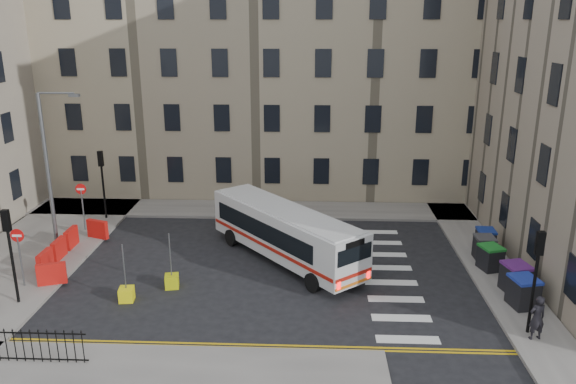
# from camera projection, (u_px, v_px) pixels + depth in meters

# --- Properties ---
(ground) EXTENTS (120.00, 120.00, 0.00)m
(ground) POSITION_uv_depth(u_px,v_px,m) (304.00, 270.00, 27.04)
(ground) COLOR black
(ground) RESTS_ON ground
(pavement_north) EXTENTS (36.00, 3.20, 0.15)m
(pavement_north) POSITION_uv_depth(u_px,v_px,m) (212.00, 209.00, 35.47)
(pavement_north) COLOR slate
(pavement_north) RESTS_ON ground
(pavement_east) EXTENTS (2.40, 26.00, 0.15)m
(pavement_east) POSITION_uv_depth(u_px,v_px,m) (471.00, 240.00, 30.46)
(pavement_east) COLOR slate
(pavement_east) RESTS_ON ground
(pavement_west) EXTENTS (6.00, 22.00, 0.15)m
(pavement_west) POSITION_uv_depth(u_px,v_px,m) (30.00, 255.00, 28.55)
(pavement_west) COLOR slate
(pavement_west) RESTS_ON ground
(terrace_north) EXTENTS (38.30, 10.80, 17.20)m
(terrace_north) POSITION_uv_depth(u_px,v_px,m) (210.00, 63.00, 39.58)
(terrace_north) COLOR tan
(terrace_north) RESTS_ON ground
(traffic_light_east) EXTENTS (0.28, 0.22, 4.10)m
(traffic_light_east) POSITION_uv_depth(u_px,v_px,m) (537.00, 267.00, 20.58)
(traffic_light_east) COLOR black
(traffic_light_east) RESTS_ON pavement_east
(traffic_light_nw) EXTENTS (0.28, 0.22, 4.10)m
(traffic_light_nw) POSITION_uv_depth(u_px,v_px,m) (102.00, 174.00, 32.89)
(traffic_light_nw) COLOR black
(traffic_light_nw) RESTS_ON pavement_west
(traffic_light_sw) EXTENTS (0.28, 0.22, 4.10)m
(traffic_light_sw) POSITION_uv_depth(u_px,v_px,m) (9.00, 242.00, 22.87)
(traffic_light_sw) COLOR black
(traffic_light_sw) RESTS_ON pavement_west
(streetlamp) EXTENTS (0.50, 0.22, 8.14)m
(streetlamp) POSITION_uv_depth(u_px,v_px,m) (47.00, 169.00, 28.21)
(streetlamp) COLOR #595B5E
(streetlamp) RESTS_ON pavement_west
(no_entry_north) EXTENTS (0.60, 0.08, 3.00)m
(no_entry_north) POSITION_uv_depth(u_px,v_px,m) (82.00, 197.00, 31.24)
(no_entry_north) COLOR #595B5E
(no_entry_north) RESTS_ON pavement_west
(no_entry_south) EXTENTS (0.60, 0.08, 3.00)m
(no_entry_south) POSITION_uv_depth(u_px,v_px,m) (19.00, 246.00, 24.56)
(no_entry_south) COLOR #595B5E
(no_entry_south) RESTS_ON pavement_west
(roadworks_barriers) EXTENTS (1.66, 6.26, 1.00)m
(roadworks_barriers) POSITION_uv_depth(u_px,v_px,m) (66.00, 249.00, 27.81)
(roadworks_barriers) COLOR red
(roadworks_barriers) RESTS_ON pavement_west
(bus) EXTENTS (7.98, 8.89, 2.66)m
(bus) POSITION_uv_depth(u_px,v_px,m) (285.00, 231.00, 27.67)
(bus) COLOR silver
(bus) RESTS_ON ground
(wheelie_bin_a) EXTENTS (1.23, 1.34, 1.28)m
(wheelie_bin_a) POSITION_uv_depth(u_px,v_px,m) (523.00, 292.00, 23.15)
(wheelie_bin_a) COLOR black
(wheelie_bin_a) RESTS_ON pavement_east
(wheelie_bin_b) EXTENTS (1.26, 1.37, 1.28)m
(wheelie_bin_b) POSITION_uv_depth(u_px,v_px,m) (516.00, 278.00, 24.41)
(wheelie_bin_b) COLOR black
(wheelie_bin_b) RESTS_ON pavement_east
(wheelie_bin_c) EXTENTS (1.19, 1.28, 1.17)m
(wheelie_bin_c) POSITION_uv_depth(u_px,v_px,m) (490.00, 257.00, 26.61)
(wheelie_bin_c) COLOR black
(wheelie_bin_c) RESTS_ON pavement_east
(wheelie_bin_d) EXTENTS (0.94, 1.07, 1.17)m
(wheelie_bin_d) POSITION_uv_depth(u_px,v_px,m) (484.00, 248.00, 27.76)
(wheelie_bin_d) COLOR black
(wheelie_bin_d) RESTS_ON pavement_east
(wheelie_bin_e) EXTENTS (0.93, 1.06, 1.13)m
(wheelie_bin_e) POSITION_uv_depth(u_px,v_px,m) (485.00, 240.00, 28.83)
(wheelie_bin_e) COLOR black
(wheelie_bin_e) RESTS_ON pavement_east
(pedestrian) EXTENTS (0.72, 0.55, 1.75)m
(pedestrian) POSITION_uv_depth(u_px,v_px,m) (537.00, 318.00, 20.68)
(pedestrian) COLOR black
(pedestrian) RESTS_ON pavement_east
(bollard_yellow) EXTENTS (0.67, 0.67, 0.60)m
(bollard_yellow) POSITION_uv_depth(u_px,v_px,m) (127.00, 294.00, 23.99)
(bollard_yellow) COLOR yellow
(bollard_yellow) RESTS_ON ground
(bollard_chevron) EXTENTS (0.71, 0.71, 0.60)m
(bollard_chevron) POSITION_uv_depth(u_px,v_px,m) (172.00, 281.00, 25.19)
(bollard_chevron) COLOR #B8BF0B
(bollard_chevron) RESTS_ON ground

